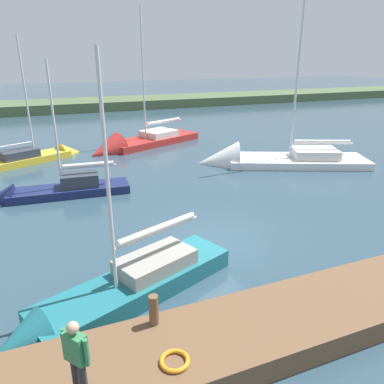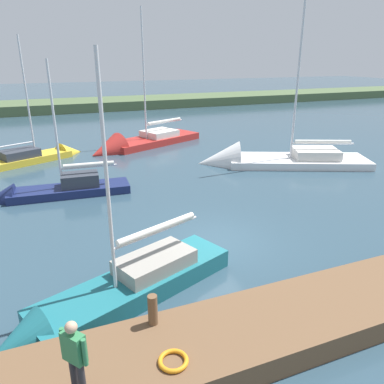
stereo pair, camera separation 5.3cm
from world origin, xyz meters
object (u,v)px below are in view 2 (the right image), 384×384
Objects in this scene: sailboat_far_right at (262,163)px; person_on_dock at (75,354)px; life_ring_buoy at (173,361)px; sailboat_mid_channel at (113,300)px; sailboat_outer_mooring at (136,146)px; sailboat_far_left at (41,158)px; mooring_post_near at (153,310)px; sailboat_behind_pier at (52,194)px.

person_on_dock is at bearing 71.13° from sailboat_far_right.
life_ring_buoy is 3.35m from sailboat_mid_channel.
sailboat_outer_mooring is 23.43m from person_on_dock.
life_ring_buoy is at bearing -109.63° from sailboat_far_left.
mooring_post_near is at bearing 87.55° from sailboat_mid_channel.
person_on_dock is at bearing 48.16° from sailboat_mid_channel.
sailboat_outer_mooring reaches higher than sailboat_mid_channel.
life_ring_buoy is 0.39× the size of person_on_dock.
sailboat_far_right reaches higher than life_ring_buoy.
mooring_post_near is at bearing -88.04° from life_ring_buoy.
life_ring_buoy is (-0.05, 1.35, -0.34)m from mooring_post_near.
sailboat_far_left is 7.09m from sailboat_outer_mooring.
sailboat_far_right is 1.14× the size of sailboat_outer_mooring.
sailboat_mid_channel is at bearing 32.55° from person_on_dock.
sailboat_behind_pier is at bearing 29.36° from sailboat_outer_mooring.
sailboat_far_right is (-11.32, -14.49, -0.61)m from life_ring_buoy.
sailboat_mid_channel is at bearing -70.89° from mooring_post_near.
sailboat_behind_pier is 13.33m from sailboat_far_right.
person_on_dock is (-0.45, 21.27, 1.51)m from sailboat_far_left.
sailboat_mid_channel is 4.55× the size of person_on_dock.
life_ring_buoy is at bearing 91.96° from mooring_post_near.
person_on_dock is (1.88, 1.42, 0.59)m from mooring_post_near.
sailboat_mid_channel is at bearing 66.52° from sailboat_far_right.
sailboat_behind_pier is 11.17m from sailboat_outer_mooring.
sailboat_behind_pier is at bearing -80.91° from mooring_post_near.
life_ring_buoy is 18.39m from sailboat_far_right.
sailboat_far_left is at bearing -106.24° from sailboat_mid_channel.
mooring_post_near is at bearing 72.56° from sailboat_far_right.
mooring_post_near is 0.07× the size of sailboat_outer_mooring.
sailboat_behind_pier is 0.84× the size of sailboat_far_left.
sailboat_far_right is at bearing -158.46° from sailboat_mid_channel.
sailboat_far_right is 16.46m from sailboat_mid_channel.
life_ring_buoy is at bearing 53.82° from sailboat_outer_mooring.
sailboat_far_right is 19.74m from person_on_dock.
sailboat_far_left is at bearing -2.70° from sailboat_far_right.
person_on_dock is at bearing -114.80° from sailboat_far_left.
sailboat_far_right is at bearing 10.54° from person_on_dock.
sailboat_far_left is at bearing -15.00° from sailboat_outer_mooring.
sailboat_far_right is at bearing -130.87° from mooring_post_near.
sailboat_behind_pier is at bearing -113.04° from sailboat_far_left.
sailboat_far_right reaches higher than sailboat_far_left.
sailboat_far_left reaches higher than mooring_post_near.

